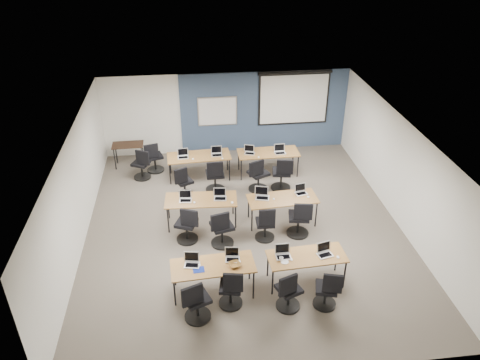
{
  "coord_description": "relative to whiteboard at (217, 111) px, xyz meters",
  "views": [
    {
      "loc": [
        -1.29,
        -9.77,
        7.14
      ],
      "look_at": [
        -0.05,
        0.4,
        1.18
      ],
      "focal_mm": 35.0,
      "sensor_mm": 36.0,
      "label": 1
    }
  ],
  "objects": [
    {
      "name": "laptop_11",
      "position": [
        1.74,
        -1.76,
        -0.66
      ],
      "size": [
        0.33,
        0.28,
        0.25
      ],
      "rotation": [
        0.0,
        0.0,
        0.04
      ],
      "color": "silver",
      "rests_on": "training_table_back_right"
    },
    {
      "name": "laptop_8",
      "position": [
        -1.18,
        -1.7,
        -0.66
      ],
      "size": [
        0.32,
        0.27,
        0.24
      ],
      "rotation": [
        0.0,
        0.0,
        0.06
      ],
      "color": "#B6B6BE",
      "rests_on": "training_table_back_left"
    },
    {
      "name": "mouse_1",
      "position": [
        -0.09,
        -6.65,
        -0.71
      ],
      "size": [
        0.06,
        0.1,
        0.03
      ],
      "primitive_type": "ellipsoid",
      "rotation": [
        0.0,
        0.0,
        0.0
      ],
      "color": "white",
      "rests_on": "training_table_front_left"
    },
    {
      "name": "mouse_11",
      "position": [
        1.89,
        -1.85,
        -0.71
      ],
      "size": [
        0.06,
        0.1,
        0.03
      ],
      "primitive_type": "ellipsoid",
      "rotation": [
        0.0,
        0.0,
        0.0
      ],
      "color": "white",
      "rests_on": "training_table_back_right"
    },
    {
      "name": "wall_right",
      "position": [
        4.3,
        -4.43,
        -0.1
      ],
      "size": [
        0.04,
        9.0,
        2.7
      ],
      "primitive_type": "cube",
      "color": "beige",
      "rests_on": "ground"
    },
    {
      "name": "training_table_back_left",
      "position": [
        -0.71,
        -1.67,
        -0.76
      ],
      "size": [
        1.89,
        0.79,
        0.73
      ],
      "rotation": [
        0.0,
        0.0,
        0.06
      ],
      "color": "brown",
      "rests_on": "floor"
    },
    {
      "name": "training_table_front_right",
      "position": [
        1.37,
        -6.62,
        -0.77
      ],
      "size": [
        1.68,
        0.7,
        0.73
      ],
      "rotation": [
        0.0,
        0.0,
        0.06
      ],
      "color": "#99683C",
      "rests_on": "floor"
    },
    {
      "name": "training_table_back_right",
      "position": [
        1.4,
        -1.69,
        -0.76
      ],
      "size": [
        1.85,
        0.77,
        0.73
      ],
      "rotation": [
        0.0,
        0.0,
        0.01
      ],
      "color": "#9F6930",
      "rests_on": "floor"
    },
    {
      "name": "task_chair_2",
      "position": [
        0.82,
        -7.36,
        -1.04
      ],
      "size": [
        0.53,
        0.5,
        0.98
      ],
      "rotation": [
        0.0,
        0.0,
        0.37
      ],
      "color": "black",
      "rests_on": "floor"
    },
    {
      "name": "laptop_5",
      "position": [
        -0.28,
        -4.1,
        -0.66
      ],
      "size": [
        0.32,
        0.27,
        0.24
      ],
      "rotation": [
        0.0,
        0.0,
        -0.12
      ],
      "color": "#B9B9B9",
      "rests_on": "training_table_mid_left"
    },
    {
      "name": "task_chair_10",
      "position": [
        0.93,
        -2.67,
        -1.01
      ],
      "size": [
        0.61,
        0.57,
        1.05
      ],
      "rotation": [
        0.0,
        0.0,
        0.43
      ],
      "color": "black",
      "rests_on": "floor"
    },
    {
      "name": "mouse_2",
      "position": [
        1.01,
        -6.72,
        -0.71
      ],
      "size": [
        0.06,
        0.09,
        0.03
      ],
      "primitive_type": "ellipsoid",
      "rotation": [
        0.0,
        0.0,
        -0.03
      ],
      "color": "white",
      "rests_on": "training_table_front_right"
    },
    {
      "name": "task_chair_5",
      "position": [
        -0.33,
        -5.11,
        -1.02
      ],
      "size": [
        0.57,
        0.56,
        1.04
      ],
      "rotation": [
        0.0,
        0.0,
        0.26
      ],
      "color": "black",
      "rests_on": "floor"
    },
    {
      "name": "snack_plate",
      "position": [
        0.85,
        -6.77,
        -0.71
      ],
      "size": [
        0.2,
        0.2,
        0.01
      ],
      "primitive_type": "cylinder",
      "rotation": [
        0.0,
        0.0,
        0.18
      ],
      "color": "white",
      "rests_on": "training_table_front_right"
    },
    {
      "name": "wall_front",
      "position": [
        0.3,
        -8.93,
        -0.1
      ],
      "size": [
        8.0,
        0.04,
        2.7
      ],
      "primitive_type": "cube",
      "color": "beige",
      "rests_on": "ground"
    },
    {
      "name": "task_chair_1",
      "position": [
        -0.31,
        -7.14,
        -1.05
      ],
      "size": [
        0.5,
        0.5,
        0.98
      ],
      "rotation": [
        0.0,
        0.0,
        -0.17
      ],
      "color": "black",
      "rests_on": "floor"
    },
    {
      "name": "laptop_10",
      "position": [
        0.82,
        -1.68,
        -0.66
      ],
      "size": [
        0.3,
        0.26,
        0.23
      ],
      "rotation": [
        0.0,
        0.0,
        -0.32
      ],
      "color": "#ADACB0",
      "rests_on": "training_table_back_right"
    },
    {
      "name": "task_chair_9",
      "position": [
        -0.3,
        -2.56,
        -1.02
      ],
      "size": [
        0.56,
        0.56,
        1.04
      ],
      "rotation": [
        0.0,
        0.0,
        0.04
      ],
      "color": "black",
      "rests_on": "floor"
    },
    {
      "name": "utility_table",
      "position": [
        -2.89,
        -0.66,
        -0.79
      ],
      "size": [
        0.97,
        0.54,
        0.75
      ],
      "rotation": [
        0.0,
        0.0,
        0.01
      ],
      "color": "black",
      "rests_on": "floor"
    },
    {
      "name": "mouse_3",
      "position": [
        2.01,
        -6.77,
        -0.71
      ],
      "size": [
        0.08,
        0.11,
        0.04
      ],
      "primitive_type": "ellipsoid",
      "rotation": [
        0.0,
        0.0,
        -0.13
      ],
      "color": "white",
      "rests_on": "training_table_front_right"
    },
    {
      "name": "blue_accent_panel",
      "position": [
        1.55,
        0.04,
        -0.1
      ],
      "size": [
        5.5,
        0.04,
        2.7
      ],
      "primitive_type": "cube",
      "color": "#3D5977",
      "rests_on": "wall_back"
    },
    {
      "name": "mouse_9",
      "position": [
        -0.02,
        -1.95,
        -0.71
      ],
      "size": [
        0.08,
        0.1,
        0.03
      ],
      "primitive_type": "ellipsoid",
      "rotation": [
        0.0,
        0.0,
        -0.23
      ],
      "color": "white",
      "rests_on": "training_table_back_left"
    },
    {
      "name": "projector_screen",
      "position": [
        2.5,
        -0.02,
        0.44
      ],
      "size": [
        2.4,
        0.1,
        1.82
      ],
      "color": "black",
      "rests_on": "wall_back"
    },
    {
      "name": "laptop_0",
      "position": [
        -1.08,
        -6.59,
        -0.66
      ],
      "size": [
        0.32,
        0.27,
        0.24
      ],
      "rotation": [
        0.0,
        0.0,
        -0.18
      ],
      "color": "beige",
      "rests_on": "training_table_front_left"
    },
    {
      "name": "blue_mousepad",
      "position": [
        -0.95,
        -6.8,
        -0.72
      ],
      "size": [
        0.25,
        0.21,
        0.01
      ],
      "primitive_type": "cube",
      "rotation": [
        0.0,
        0.0,
        0.07
      ],
      "color": "navy",
      "rests_on": "training_table_front_left"
    },
    {
      "name": "mouse_8",
      "position": [
        -0.9,
        -1.88,
        -0.71
      ],
      "size": [
        0.07,
        0.11,
        0.03
      ],
      "primitive_type": "ellipsoid",
      "rotation": [
        0.0,
        0.0,
        -0.14
      ],
      "color": "white",
      "rests_on": "training_table_back_left"
    },
    {
      "name": "laptop_4",
      "position": [
        -1.16,
        -4.09,
        -0.66
      ],
      "size": [
        0.31,
        0.27,
        0.24
      ],
      "rotation": [
        0.0,
        0.0,
        -0.1
      ],
      "color": "#B5B5B7",
      "rests_on": "training_table_mid_left"
    },
    {
      "name": "ceiling",
      "position": [
        0.3,
        -4.43,
        1.25
      ],
      "size": [
        8.0,
        9.0,
        0.02
      ],
      "primitive_type": "cube",
      "color": "white",
      "rests_on": "ground"
    },
    {
      "name": "mouse_0",
      "position": [
        -0.93,
        -6.66,
        -0.71
      ],
      "size": [
        0.08,
        0.11,
        0.04
      ],
      "primitive_type": "ellipsoid",
      "rotation": [
        0.0,
        0.0,
        -0.2
      ],
      "color": "white",
      "rests_on": "training_table_front_left"
    },
    {
      "name": "task_chair_0",
      "position": [
        -1.04,
        -7.43,
        -1.03
      ],
      "size": [
        0.56,
        0.54,
        1.01
      ],
      "rotation": [
        0.0,
        0.0,
        0.37
      ],
      "color": "black",
      "rests_on": "floor"
    },
    {
      "name": "snack_bowl",
      "position": [
        -0.2,
        -6.76,
        -0.69
      ],
      "size": [
        0.33,
        0.33,
        0.07
      ],
      "primitive_type": "imported",
      "rotation": [
        0.0,
        0.0,
        0.25
      ],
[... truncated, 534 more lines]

